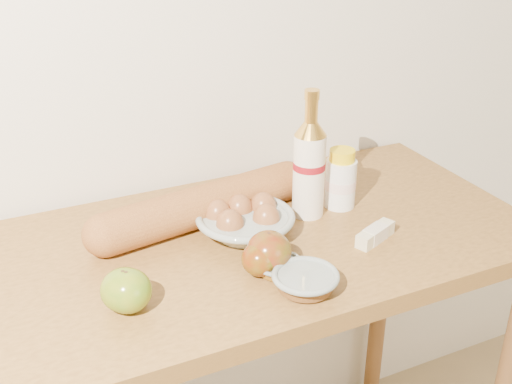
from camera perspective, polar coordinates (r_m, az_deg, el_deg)
back_wall at (r=1.48m, az=-6.14°, el=15.51°), size 3.50×0.02×2.60m
table at (r=1.40m, az=-0.53°, el=-8.47°), size 1.20×0.60×0.90m
bourbon_bottle at (r=1.38m, az=4.75°, el=2.31°), size 0.09×0.09×0.29m
cream_bottle at (r=1.44m, az=7.53°, el=1.04°), size 0.08×0.08×0.14m
egg_bowl at (r=1.34m, az=-1.02°, el=-2.55°), size 0.23×0.23×0.07m
baguette at (r=1.37m, az=-4.71°, el=-1.20°), size 0.54×0.17×0.09m
apple_yellowgreen at (r=1.13m, az=-11.60°, el=-8.52°), size 0.08×0.08×0.08m
apple_redgreen_front at (r=1.20m, az=0.38°, el=-5.97°), size 0.08×0.08×0.07m
apple_redgreen_right at (r=1.21m, az=1.15°, el=-5.32°), size 0.10×0.10×0.08m
sugar_bowl at (r=1.17m, az=4.41°, el=-7.87°), size 0.14×0.14×0.04m
syrup_bowl at (r=1.21m, az=2.02°, el=-6.65°), size 0.12×0.12×0.03m
butter_stick at (r=1.34m, az=10.55°, el=-3.72°), size 0.11×0.07×0.03m
apple_extra at (r=1.13m, az=-11.31°, el=-8.61°), size 0.08×0.08×0.08m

